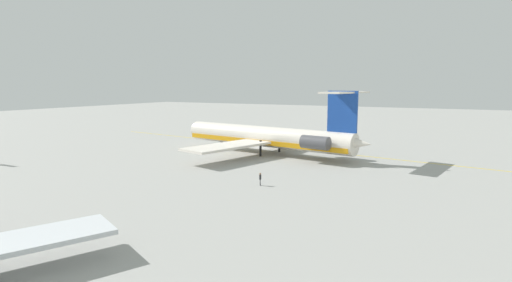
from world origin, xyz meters
TOP-DOWN VIEW (x-y plane):
  - ground at (0.00, 0.00)m, footprint 365.27×365.27m
  - main_jetliner at (-5.39, 6.76)m, footprint 44.57×39.57m
  - ground_crew_near_nose at (-15.63, 31.00)m, footprint 0.29×0.43m
  - ground_crew_near_tail at (4.64, -18.38)m, footprint 0.32×0.37m
  - ground_crew_portside at (12.78, -14.75)m, footprint 0.30×0.35m
  - safety_cone_nose at (14.63, -18.40)m, footprint 0.40×0.40m
  - taxiway_centreline at (-4.15, -2.17)m, footprint 106.95×15.04m

SIDE VIEW (x-z plane):
  - ground at x=0.00m, z-range 0.00..0.00m
  - taxiway_centreline at x=-4.15m, z-range 0.00..0.01m
  - safety_cone_nose at x=14.63m, z-range 0.00..0.55m
  - ground_crew_portside at x=12.78m, z-range 0.23..1.93m
  - ground_crew_near_tail at x=4.64m, z-range 0.24..2.01m
  - ground_crew_near_nose at x=-15.63m, z-range 0.24..2.08m
  - main_jetliner at x=-5.39m, z-range -2.96..10.06m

